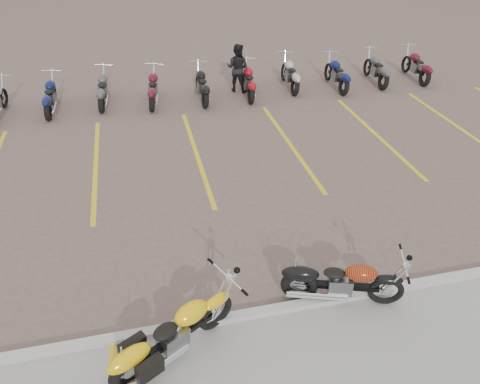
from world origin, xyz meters
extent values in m
plane|color=#6E574E|center=(0.00, 0.00, 0.00)|extent=(100.00, 100.00, 0.00)
cube|color=#ADAAA3|center=(0.00, -2.00, 0.06)|extent=(60.00, 0.18, 0.12)
torus|color=black|center=(-0.64, -2.06, 0.33)|extent=(0.64, 0.43, 0.67)
torus|color=black|center=(-2.03, -2.84, 0.33)|extent=(0.70, 0.50, 0.71)
cube|color=black|center=(-1.34, -2.45, 0.39)|extent=(1.23, 0.76, 0.10)
cube|color=slate|center=(-1.38, -2.48, 0.45)|extent=(0.53, 0.48, 0.35)
ellipsoid|color=yellow|center=(-1.08, -2.31, 0.76)|extent=(0.68, 0.58, 0.31)
ellipsoid|color=black|center=(-1.50, -2.54, 0.72)|extent=(0.48, 0.43, 0.12)
torus|color=black|center=(2.34, -2.24, 0.31)|extent=(0.62, 0.30, 0.62)
torus|color=black|center=(0.94, -1.76, 0.31)|extent=(0.68, 0.37, 0.66)
cube|color=black|center=(1.64, -2.00, 0.36)|extent=(1.21, 0.51, 0.10)
cube|color=slate|center=(1.60, -1.98, 0.42)|extent=(0.47, 0.40, 0.33)
ellipsoid|color=black|center=(1.90, -2.09, 0.71)|extent=(0.62, 0.47, 0.29)
ellipsoid|color=black|center=(1.48, -1.94, 0.67)|extent=(0.43, 0.36, 0.11)
imported|color=black|center=(2.19, 8.45, 0.84)|extent=(1.03, 0.98, 1.69)
camera|label=1|loc=(-1.45, -7.35, 6.16)|focal=35.00mm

